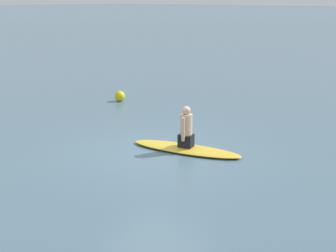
% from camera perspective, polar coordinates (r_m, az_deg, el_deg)
% --- Properties ---
extents(ground_plane, '(400.00, 400.00, 0.00)m').
position_cam_1_polar(ground_plane, '(10.51, -1.50, -3.52)').
color(ground_plane, slate).
extents(surfboard, '(1.28, 2.82, 0.10)m').
position_cam_1_polar(surfboard, '(10.70, 2.28, -2.89)').
color(surfboard, gold).
rests_on(surfboard, ground).
extents(person_paddler, '(0.44, 0.37, 0.99)m').
position_cam_1_polar(person_paddler, '(10.55, 2.31, -0.33)').
color(person_paddler, black).
rests_on(person_paddler, surfboard).
extents(buoy_marker, '(0.37, 0.37, 0.37)m').
position_cam_1_polar(buoy_marker, '(15.88, -6.13, 3.80)').
color(buoy_marker, yellow).
rests_on(buoy_marker, ground).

